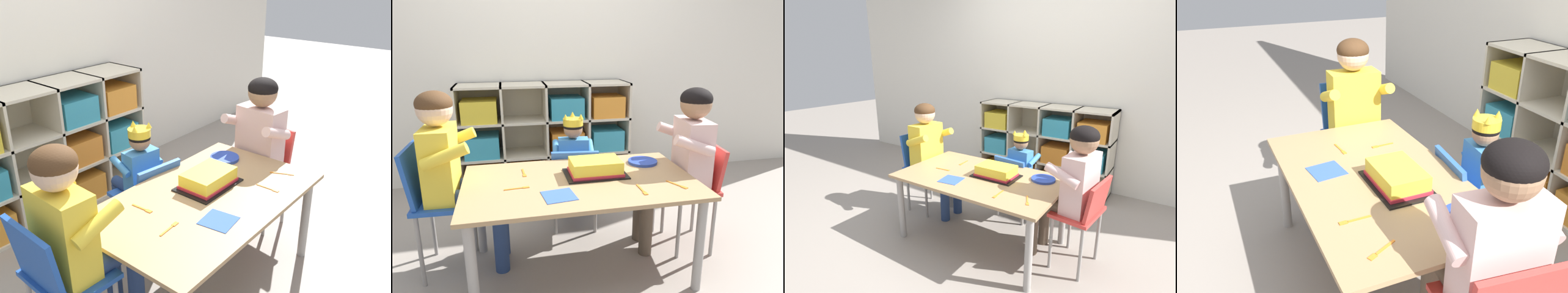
{
  "view_description": "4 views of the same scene",
  "coord_description": "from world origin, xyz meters",
  "views": [
    {
      "loc": [
        -1.59,
        -1.21,
        1.73
      ],
      "look_at": [
        -0.03,
        0.05,
        0.86
      ],
      "focal_mm": 39.4,
      "sensor_mm": 36.0,
      "label": 1
    },
    {
      "loc": [
        -0.38,
        -1.85,
        1.32
      ],
      "look_at": [
        0.05,
        0.03,
        0.76
      ],
      "focal_mm": 33.27,
      "sensor_mm": 36.0,
      "label": 2
    },
    {
      "loc": [
        1.26,
        -1.9,
        1.49
      ],
      "look_at": [
        -0.01,
        0.01,
        0.82
      ],
      "focal_mm": 28.31,
      "sensor_mm": 36.0,
      "label": 3
    },
    {
      "loc": [
        1.58,
        -0.69,
        1.56
      ],
      "look_at": [
        0.08,
        -0.04,
        0.77
      ],
      "focal_mm": 38.71,
      "sensor_mm": 36.0,
      "label": 4
    }
  ],
  "objects": [
    {
      "name": "guest_at_table_side",
      "position": [
        0.68,
        0.13,
        0.65
      ],
      "size": [
        0.45,
        0.43,
        1.05
      ],
      "rotation": [
        0.0,
        0.0,
        -1.69
      ],
      "color": "beige",
      "rests_on": "ground"
    },
    {
      "name": "fork_by_napkin",
      "position": [
        -0.3,
        0.17,
        0.57
      ],
      "size": [
        0.02,
        0.13,
        0.0
      ],
      "rotation": [
        0.0,
        0.0,
        1.63
      ],
      "color": "orange",
      "rests_on": "activity_table"
    },
    {
      "name": "paper_plate_stack",
      "position": [
        0.45,
        0.2,
        0.58
      ],
      "size": [
        0.18,
        0.18,
        0.02
      ],
      "primitive_type": "cylinder",
      "color": "#233DA3",
      "rests_on": "activity_table"
    },
    {
      "name": "paper_napkin_square",
      "position": [
        -0.15,
        -0.19,
        0.57
      ],
      "size": [
        0.18,
        0.18,
        0.0
      ],
      "primitive_type": "cube",
      "rotation": [
        0.0,
        0.0,
        0.13
      ],
      "color": "#3356B7",
      "rests_on": "activity_table"
    },
    {
      "name": "adult_helper_seated",
      "position": [
        -0.69,
        0.19,
        0.67
      ],
      "size": [
        0.44,
        0.41,
        1.07
      ],
      "rotation": [
        0.0,
        0.0,
        1.53
      ],
      "color": "yellow",
      "rests_on": "ground"
    },
    {
      "name": "classroom_chair_adult_side",
      "position": [
        -0.81,
        0.19,
        0.48
      ],
      "size": [
        0.35,
        0.39,
        0.77
      ],
      "rotation": [
        0.0,
        0.0,
        1.53
      ],
      "color": "#1E4CA8",
      "rests_on": "ground"
    },
    {
      "name": "child_with_crown",
      "position": [
        0.07,
        0.61,
        0.52
      ],
      "size": [
        0.31,
        0.32,
        0.84
      ],
      "rotation": [
        0.0,
        0.0,
        3.01
      ],
      "color": "#3D7FBC",
      "rests_on": "ground"
    },
    {
      "name": "fork_scattered_mid_table",
      "position": [
        0.29,
        -0.22,
        0.57
      ],
      "size": [
        0.02,
        0.14,
        0.0
      ],
      "rotation": [
        0.0,
        0.0,
        1.58
      ],
      "color": "orange",
      "rests_on": "activity_table"
    },
    {
      "name": "ground",
      "position": [
        0.0,
        0.0,
        0.0
      ],
      "size": [
        16.0,
        16.0,
        0.0
      ],
      "primitive_type": "plane",
      "color": "gray"
    },
    {
      "name": "fork_near_child_seat",
      "position": [
        0.5,
        -0.2,
        0.57
      ],
      "size": [
        0.07,
        0.13,
        0.0
      ],
      "rotation": [
        0.0,
        0.0,
        2.02
      ],
      "color": "orange",
      "rests_on": "activity_table"
    },
    {
      "name": "classroom_chair_blue",
      "position": [
        0.06,
        0.5,
        0.38
      ],
      "size": [
        0.38,
        0.39,
        0.62
      ],
      "rotation": [
        0.0,
        0.0,
        3.01
      ],
      "color": "blue",
      "rests_on": "ground"
    },
    {
      "name": "activity_table",
      "position": [
        0.0,
        0.0,
        0.5
      ],
      "size": [
        1.28,
        0.77,
        0.57
      ],
      "color": "#A37F56",
      "rests_on": "ground"
    },
    {
      "name": "fork_near_cake_tray",
      "position": [
        -0.34,
        -0.05,
        0.57
      ],
      "size": [
        0.13,
        0.03,
        0.0
      ],
      "rotation": [
        0.0,
        0.0,
        3.24
      ],
      "color": "orange",
      "rests_on": "activity_table"
    },
    {
      "name": "birthday_cake_on_tray",
      "position": [
        0.1,
        0.07,
        0.61
      ],
      "size": [
        0.35,
        0.24,
        0.09
      ],
      "color": "black",
      "rests_on": "activity_table"
    }
  ]
}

